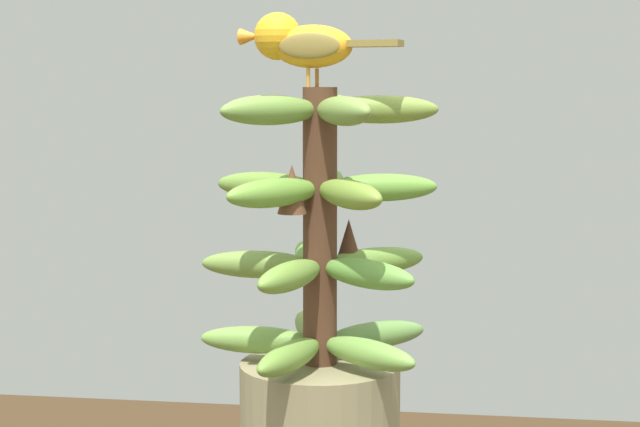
{
  "coord_description": "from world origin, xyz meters",
  "views": [
    {
      "loc": [
        -0.18,
        1.29,
        1.68
      ],
      "look_at": [
        0.0,
        0.0,
        1.52
      ],
      "focal_mm": 59.46,
      "sensor_mm": 36.0,
      "label": 1
    }
  ],
  "objects": [
    {
      "name": "banana_bunch",
      "position": [
        -0.0,
        0.0,
        1.5
      ],
      "size": [
        0.3,
        0.3,
        0.35
      ],
      "color": "#4C2D1E",
      "rests_on": "banana_tree"
    },
    {
      "name": "perched_bird",
      "position": [
        0.03,
        -0.01,
        1.73
      ],
      "size": [
        0.21,
        0.08,
        0.09
      ],
      "color": "#C68933",
      "rests_on": "banana_bunch"
    }
  ]
}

